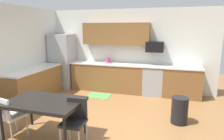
# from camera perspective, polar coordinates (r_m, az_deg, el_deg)

# --- Properties ---
(ground_plane) EXTENTS (12.00, 12.00, 0.00)m
(ground_plane) POSITION_cam_1_polar(r_m,az_deg,el_deg) (4.65, -3.64, -14.65)
(ground_plane) COLOR olive
(wall_back) EXTENTS (5.80, 0.10, 2.70)m
(wall_back) POSITION_cam_1_polar(r_m,az_deg,el_deg) (6.75, 4.03, 5.71)
(wall_back) COLOR silver
(wall_back) RESTS_ON ground
(cabinet_run_back) EXTENTS (2.42, 0.60, 0.90)m
(cabinet_run_back) POSITION_cam_1_polar(r_m,az_deg,el_deg) (6.71, -1.23, -2.11)
(cabinet_run_back) COLOR brown
(cabinet_run_back) RESTS_ON ground
(cabinet_run_back_right) EXTENTS (1.13, 0.60, 0.90)m
(cabinet_run_back_right) POSITION_cam_1_polar(r_m,az_deg,el_deg) (6.42, 19.43, -3.47)
(cabinet_run_back_right) COLOR brown
(cabinet_run_back_right) RESTS_ON ground
(cabinet_run_left) EXTENTS (0.60, 2.00, 0.90)m
(cabinet_run_left) POSITION_cam_1_polar(r_m,az_deg,el_deg) (6.24, -21.32, -4.06)
(cabinet_run_left) COLOR brown
(cabinet_run_left) RESTS_ON ground
(countertop_back) EXTENTS (4.80, 0.64, 0.04)m
(countertop_back) POSITION_cam_1_polar(r_m,az_deg,el_deg) (6.47, 3.29, 1.60)
(countertop_back) COLOR silver
(countertop_back) RESTS_ON cabinet_run_back
(countertop_left) EXTENTS (0.64, 2.00, 0.04)m
(countertop_left) POSITION_cam_1_polar(r_m,az_deg,el_deg) (6.13, -21.65, 0.17)
(countertop_left) COLOR silver
(countertop_left) RESTS_ON cabinet_run_left
(upper_cabinets_back) EXTENTS (2.20, 0.34, 0.70)m
(upper_cabinets_back) POSITION_cam_1_polar(r_m,az_deg,el_deg) (6.57, 1.08, 10.37)
(upper_cabinets_back) COLOR brown
(refrigerator) EXTENTS (0.76, 0.70, 1.88)m
(refrigerator) POSITION_cam_1_polar(r_m,az_deg,el_deg) (7.21, -13.98, 2.48)
(refrigerator) COLOR #9EA0A5
(refrigerator) RESTS_ON ground
(oven_range) EXTENTS (0.60, 0.60, 0.91)m
(oven_range) POSITION_cam_1_polar(r_m,az_deg,el_deg) (6.43, 11.72, -2.96)
(oven_range) COLOR #999BA0
(oven_range) RESTS_ON ground
(microwave) EXTENTS (0.54, 0.36, 0.32)m
(microwave) POSITION_cam_1_polar(r_m,az_deg,el_deg) (6.34, 12.21, 6.53)
(microwave) COLOR black
(sink_basin) EXTENTS (0.48, 0.40, 0.14)m
(sink_basin) POSITION_cam_1_polar(r_m,az_deg,el_deg) (6.63, -1.60, 1.52)
(sink_basin) COLOR #A5A8AD
(sink_basin) RESTS_ON countertop_back
(sink_faucet) EXTENTS (0.02, 0.02, 0.24)m
(sink_faucet) POSITION_cam_1_polar(r_m,az_deg,el_deg) (6.78, -1.13, 3.12)
(sink_faucet) COLOR #B2B5BA
(sink_faucet) RESTS_ON countertop_back
(dining_table) EXTENTS (1.40, 0.90, 0.77)m
(dining_table) POSITION_cam_1_polar(r_m,az_deg,el_deg) (3.94, -18.92, -9.18)
(dining_table) COLOR black
(dining_table) RESTS_ON ground
(chair_near_table) EXTENTS (0.41, 0.41, 0.85)m
(chair_near_table) POSITION_cam_1_polar(r_m,az_deg,el_deg) (3.70, -10.60, -13.52)
(chair_near_table) COLOR black
(chair_near_table) RESTS_ON ground
(chair_far_side) EXTENTS (0.48, 0.48, 0.85)m
(chair_far_side) POSITION_cam_1_polar(r_m,az_deg,el_deg) (4.26, -27.53, -11.24)
(chair_far_side) COLOR white
(chair_far_side) RESTS_ON ground
(trash_bin) EXTENTS (0.36, 0.36, 0.60)m
(trash_bin) POSITION_cam_1_polar(r_m,az_deg,el_deg) (4.72, 18.85, -10.91)
(trash_bin) COLOR black
(trash_bin) RESTS_ON ground
(floor_mat) EXTENTS (0.70, 0.50, 0.01)m
(floor_mat) POSITION_cam_1_polar(r_m,az_deg,el_deg) (6.28, -3.80, -7.37)
(floor_mat) COLOR #4CA54C
(floor_mat) RESTS_ON ground
(kettle) EXTENTS (0.14, 0.14, 0.20)m
(kettle) POSITION_cam_1_polar(r_m,az_deg,el_deg) (6.64, -1.08, 2.76)
(kettle) COLOR #CC3372
(kettle) RESTS_ON countertop_back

